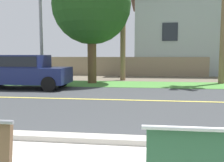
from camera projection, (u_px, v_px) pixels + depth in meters
The scene contains 9 objects.
ground_plane at pixel (130, 94), 9.92m from camera, with size 140.00×140.00×0.00m, color #665B4C.
curb_edge at pixel (112, 140), 4.34m from camera, with size 44.00×0.30×0.11m, color #ADA89E.
street_asphalt at pixel (128, 100), 8.44m from camera, with size 52.00×8.00×0.01m, color #383A3D.
road_centre_line at pixel (128, 100), 8.44m from camera, with size 48.00×0.14×0.01m, color #E0CC4C.
far_verge_grass at pixel (133, 84), 13.03m from camera, with size 48.00×2.80×0.02m, color #478438.
car_navy_near at pixel (22, 70), 11.35m from camera, with size 4.30×1.86×1.54m.
streetlamp at pixel (42, 11), 13.05m from camera, with size 0.24×2.10×6.71m.
garden_wall at pixel (118, 66), 18.53m from camera, with size 13.00×0.36×1.40m, color gray.
house_across_street at pixel (191, 34), 20.69m from camera, with size 9.93×6.91×6.42m.
Camera 1 is at (0.53, -1.83, 1.53)m, focal length 39.74 mm.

